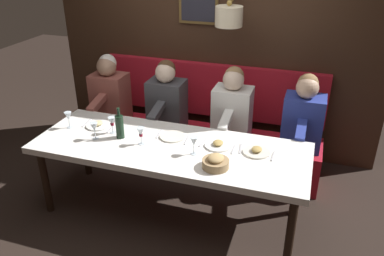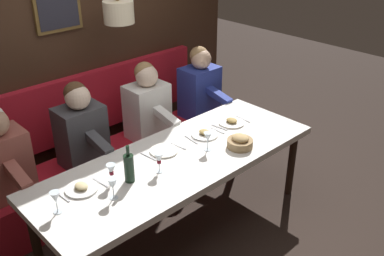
% 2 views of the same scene
% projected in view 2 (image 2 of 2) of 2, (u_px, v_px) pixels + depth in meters
% --- Properties ---
extents(ground_plane, '(12.00, 12.00, 0.00)m').
position_uv_depth(ground_plane, '(180.00, 228.00, 3.87)').
color(ground_plane, black).
extents(dining_table, '(0.90, 2.48, 0.74)m').
position_uv_depth(dining_table, '(179.00, 164.00, 3.56)').
color(dining_table, white).
rests_on(dining_table, ground_plane).
extents(banquette_bench, '(0.52, 2.68, 0.45)m').
position_uv_depth(banquette_bench, '(120.00, 167.00, 4.34)').
color(banquette_bench, red).
rests_on(banquette_bench, ground_plane).
extents(back_wall_panel, '(0.59, 3.88, 2.90)m').
position_uv_depth(back_wall_panel, '(77.00, 44.00, 4.18)').
color(back_wall_panel, '#382316').
rests_on(back_wall_panel, ground_plane).
extents(diner_nearest, '(0.60, 0.40, 0.79)m').
position_uv_depth(diner_nearest, '(200.00, 85.00, 4.73)').
color(diner_nearest, '#283893').
rests_on(diner_nearest, banquette_bench).
extents(diner_near, '(0.60, 0.40, 0.79)m').
position_uv_depth(diner_near, '(147.00, 104.00, 4.29)').
color(diner_near, white).
rests_on(diner_near, banquette_bench).
extents(diner_middle, '(0.60, 0.40, 0.79)m').
position_uv_depth(diner_middle, '(81.00, 127.00, 3.83)').
color(diner_middle, '#3D3D42').
rests_on(diner_middle, banquette_bench).
extents(diner_far, '(0.60, 0.40, 0.79)m').
position_uv_depth(diner_far, '(1.00, 156.00, 3.40)').
color(diner_far, '#934C42').
rests_on(diner_far, banquette_bench).
extents(place_setting_0, '(0.24, 0.32, 0.05)m').
position_uv_depth(place_setting_0, '(82.00, 188.00, 3.12)').
color(place_setting_0, white).
rests_on(place_setting_0, dining_table).
extents(place_setting_1, '(0.24, 0.32, 0.01)m').
position_uv_depth(place_setting_1, '(164.00, 151.00, 3.60)').
color(place_setting_1, silver).
rests_on(place_setting_1, dining_table).
extents(place_setting_2, '(0.24, 0.32, 0.05)m').
position_uv_depth(place_setting_2, '(205.00, 134.00, 3.85)').
color(place_setting_2, white).
rests_on(place_setting_2, dining_table).
extents(place_setting_3, '(0.24, 0.32, 0.05)m').
position_uv_depth(place_setting_3, '(232.00, 122.00, 4.06)').
color(place_setting_3, silver).
rests_on(place_setting_3, dining_table).
extents(wine_glass_0, '(0.07, 0.07, 0.16)m').
position_uv_depth(wine_glass_0, '(111.00, 170.00, 3.14)').
color(wine_glass_0, silver).
rests_on(wine_glass_0, dining_table).
extents(wine_glass_1, '(0.07, 0.07, 0.16)m').
position_uv_depth(wine_glass_1, '(208.00, 138.00, 3.58)').
color(wine_glass_1, silver).
rests_on(wine_glass_1, dining_table).
extents(wine_glass_2, '(0.07, 0.07, 0.16)m').
position_uv_depth(wine_glass_2, '(113.00, 184.00, 2.98)').
color(wine_glass_2, silver).
rests_on(wine_glass_2, dining_table).
extents(wine_glass_3, '(0.07, 0.07, 0.16)m').
position_uv_depth(wine_glass_3, '(159.00, 159.00, 3.28)').
color(wine_glass_3, silver).
rests_on(wine_glass_3, dining_table).
extents(wine_glass_4, '(0.07, 0.07, 0.16)m').
position_uv_depth(wine_glass_4, '(55.00, 198.00, 2.85)').
color(wine_glass_4, silver).
rests_on(wine_glass_4, dining_table).
extents(wine_bottle, '(0.08, 0.08, 0.30)m').
position_uv_depth(wine_bottle, '(129.00, 168.00, 3.17)').
color(wine_bottle, black).
rests_on(wine_bottle, dining_table).
extents(bread_bowl, '(0.22, 0.22, 0.12)m').
position_uv_depth(bread_bowl, '(240.00, 142.00, 3.65)').
color(bread_bowl, '#9E7F56').
rests_on(bread_bowl, dining_table).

